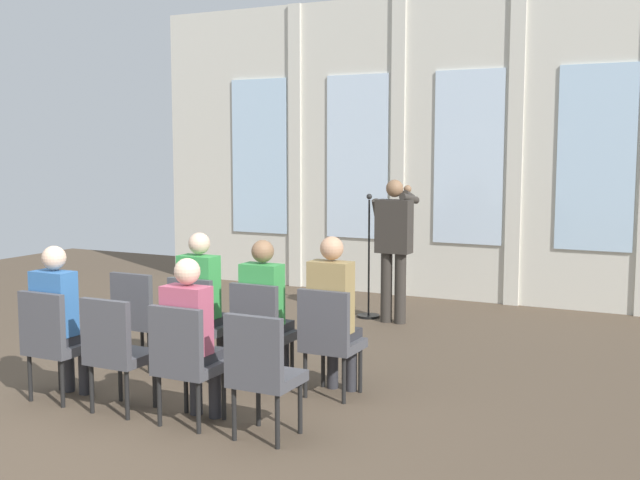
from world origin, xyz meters
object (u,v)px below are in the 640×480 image
object	(u,v)px
audience_r0_c3	(333,308)
chair_r1_c1	(116,348)
audience_r0_c1	(202,297)
chair_r0_c3	(329,336)
audience_r1_c2	(191,332)
chair_r1_c2	(185,358)
chair_r1_c3	(262,369)
chair_r0_c0	(140,314)
chair_r0_c1	(198,321)
audience_r1_c0	(59,314)
speaker	(394,240)
mic_stand	(369,291)
audience_r0_c2	(265,305)
chair_r0_c2	(261,328)
chair_r1_c0	(53,339)

from	to	relation	value
audience_r0_c3	chair_r1_c1	xyz separation A→B (m)	(-1.35, -1.19, -0.23)
audience_r0_c1	chair_r0_c3	xyz separation A→B (m)	(1.35, -0.08, -0.21)
audience_r1_c2	chair_r1_c2	bearing A→B (deg)	-90.00
chair_r1_c3	audience_r0_c1	bearing A→B (deg)	138.45
audience_r0_c1	chair_r0_c3	distance (m)	1.36
chair_r0_c0	chair_r0_c1	size ratio (longest dim) A/B	1.00
audience_r0_c1	chair_r1_c3	xyz separation A→B (m)	(1.35, -1.19, -0.21)
chair_r0_c0	audience_r1_c2	distance (m)	1.70
audience_r1_c0	speaker	bearing A→B (deg)	70.43
speaker	chair_r0_c1	world-z (taller)	speaker
speaker	audience_r1_c2	size ratio (longest dim) A/B	1.35
mic_stand	chair_r1_c2	size ratio (longest dim) A/B	1.65
mic_stand	chair_r1_c1	world-z (taller)	mic_stand
mic_stand	chair_r1_c2	distance (m)	4.26
chair_r1_c3	audience_r0_c3	bearing A→B (deg)	90.00
audience_r1_c2	chair_r0_c1	bearing A→B (deg)	123.17
chair_r0_c1	chair_r0_c3	world-z (taller)	same
audience_r0_c2	chair_r1_c1	world-z (taller)	audience_r0_c2
chair_r0_c2	chair_r0_c3	size ratio (longest dim) A/B	1.00
audience_r1_c2	chair_r1_c3	xyz separation A→B (m)	(0.67, -0.08, -0.18)
chair_r0_c0	chair_r0_c3	size ratio (longest dim) A/B	1.00
chair_r0_c3	chair_r1_c1	world-z (taller)	same
speaker	audience_r0_c2	bearing A→B (deg)	-91.73
chair_r1_c0	chair_r1_c1	distance (m)	0.67
chair_r1_c1	chair_r1_c2	world-z (taller)	same
chair_r1_c3	audience_r1_c2	bearing A→B (deg)	172.95
chair_r0_c2	chair_r1_c0	xyz separation A→B (m)	(-1.35, -1.11, 0.00)
chair_r0_c1	chair_r0_c2	xyz separation A→B (m)	(0.67, 0.00, 0.00)
audience_r1_c0	chair_r1_c2	xyz separation A→B (m)	(1.35, -0.08, -0.19)
speaker	chair_r1_c2	xyz separation A→B (m)	(-0.09, -4.11, -0.48)
audience_r0_c2	chair_r1_c1	distance (m)	1.38
speaker	audience_r1_c2	xyz separation A→B (m)	(-0.09, -4.03, -0.30)
chair_r1_c3	mic_stand	bearing A→B (deg)	102.84
audience_r0_c1	audience_r1_c2	bearing A→B (deg)	-58.77
mic_stand	audience_r0_c1	bearing A→B (deg)	-97.06
audience_r0_c2	chair_r0_c1	bearing A→B (deg)	-173.07
chair_r1_c2	mic_stand	bearing A→B (deg)	93.98
audience_r1_c0	chair_r1_c1	distance (m)	0.70
chair_r0_c3	chair_r1_c3	world-z (taller)	same
chair_r0_c0	chair_r1_c1	bearing A→B (deg)	-58.84
chair_r0_c2	audience_r1_c2	distance (m)	1.05
chair_r0_c2	audience_r1_c2	bearing A→B (deg)	-90.00
chair_r0_c1	chair_r0_c2	size ratio (longest dim) A/B	1.00
audience_r0_c1	chair_r0_c0	bearing A→B (deg)	-173.22
chair_r0_c0	chair_r1_c2	world-z (taller)	same
speaker	chair_r1_c3	bearing A→B (deg)	-81.92
speaker	audience_r0_c2	size ratio (longest dim) A/B	1.33
chair_r0_c3	audience_r1_c0	distance (m)	2.27
mic_stand	speaker	bearing A→B (deg)	-18.66
speaker	audience_r1_c0	bearing A→B (deg)	-109.57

